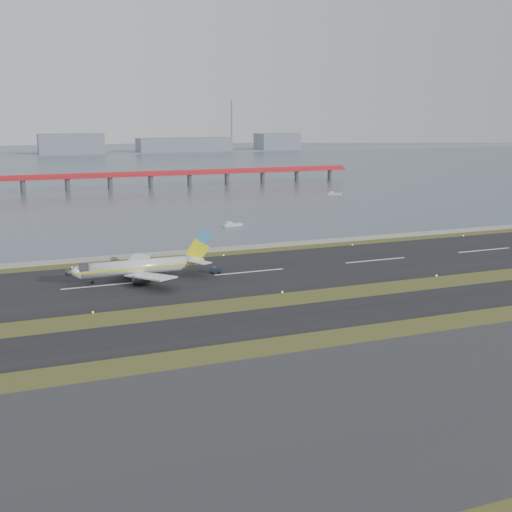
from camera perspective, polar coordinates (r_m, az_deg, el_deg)
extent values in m
plane|color=#344418|center=(149.29, 3.51, -4.03)|extent=(1000.00, 1000.00, 0.00)
cube|color=#313134|center=(104.98, 16.42, -11.79)|extent=(1000.00, 50.00, 0.10)
cube|color=black|center=(138.96, 5.58, -5.30)|extent=(1000.00, 18.00, 0.10)
cube|color=black|center=(176.00, -0.58, -1.44)|extent=(1000.00, 45.00, 0.10)
cube|color=#959690|center=(203.55, -3.56, 0.57)|extent=(1000.00, 2.50, 1.00)
cube|color=#475466|center=(594.46, -15.54, 7.89)|extent=(1400.00, 800.00, 1.30)
cube|color=red|center=(389.83, -9.36, 7.14)|extent=(260.00, 5.00, 1.60)
cube|color=red|center=(389.70, -9.37, 7.36)|extent=(260.00, 0.40, 1.40)
cylinder|color=#4C4C51|center=(390.26, -9.34, 6.48)|extent=(2.80, 2.80, 7.00)
cylinder|color=#4C4C51|center=(420.64, 3.64, 7.04)|extent=(2.80, 2.80, 7.00)
cube|color=gray|center=(753.49, -16.84, 8.67)|extent=(1400.00, 80.00, 1.00)
cube|color=gray|center=(753.82, -16.12, 9.56)|extent=(70.00, 35.00, 22.00)
cube|color=gray|center=(776.93, -6.40, 9.81)|extent=(110.00, 35.00, 16.00)
cube|color=gray|center=(816.07, 1.89, 10.14)|extent=(50.00, 35.00, 20.00)
cylinder|color=gray|center=(793.88, -2.16, 11.52)|extent=(1.80, 1.80, 60.00)
cylinder|color=white|center=(169.90, -10.71, -0.97)|extent=(28.00, 3.80, 3.80)
cone|color=white|center=(167.90, -15.94, -1.40)|extent=(3.20, 3.80, 3.80)
cone|color=white|center=(173.38, -5.45, -0.44)|extent=(5.00, 3.80, 3.80)
cube|color=yellow|center=(168.06, -10.59, -1.11)|extent=(31.00, 0.06, 0.45)
cube|color=yellow|center=(171.74, -10.83, -0.83)|extent=(31.00, 0.06, 0.45)
cube|color=white|center=(162.36, -9.37, -1.80)|extent=(11.31, 15.89, 1.66)
cube|color=white|center=(178.59, -10.52, -0.54)|extent=(11.31, 15.89, 1.66)
cylinder|color=#37363B|center=(164.71, -10.12, -2.05)|extent=(4.20, 2.10, 2.10)
cylinder|color=#37363B|center=(176.17, -10.89, -1.14)|extent=(4.20, 2.10, 2.10)
cube|color=yellow|center=(172.97, -5.22, 0.52)|extent=(6.80, 0.35, 6.85)
cube|color=#448EC1|center=(172.78, -4.63, 1.77)|extent=(4.85, 0.37, 4.90)
cube|color=white|center=(169.78, -5.00, -0.53)|extent=(5.64, 6.80, 0.22)
cube|color=white|center=(176.92, -5.70, -0.02)|extent=(5.64, 6.80, 0.22)
cylinder|color=black|center=(169.07, -14.33, -2.28)|extent=(0.80, 0.28, 0.80)
cylinder|color=black|center=(168.19, -9.99, -2.11)|extent=(1.00, 0.38, 1.00)
cylinder|color=black|center=(173.53, -10.36, -1.68)|extent=(1.00, 0.38, 1.00)
cube|color=#121F32|center=(175.08, -3.62, -1.30)|extent=(3.03, 2.09, 1.04)
cube|color=#37363B|center=(174.88, -3.74, -1.08)|extent=(1.45, 1.52, 0.61)
cylinder|color=black|center=(174.43, -3.91, -1.51)|extent=(0.65, 0.38, 0.61)
cylinder|color=black|center=(175.77, -3.95, -1.41)|extent=(0.65, 0.38, 0.61)
cylinder|color=black|center=(174.62, -3.29, -1.49)|extent=(0.65, 0.38, 0.61)
cylinder|color=black|center=(175.96, -3.34, -1.38)|extent=(0.65, 0.38, 0.61)
cube|color=silver|center=(249.65, -2.10, 2.77)|extent=(7.97, 3.55, 0.99)
cube|color=silver|center=(248.75, -2.44, 2.94)|extent=(2.44, 2.07, 0.99)
cube|color=silver|center=(350.45, 7.03, 5.47)|extent=(8.05, 5.47, 1.00)
cube|color=silver|center=(350.25, 6.76, 5.62)|extent=(2.75, 2.54, 1.00)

